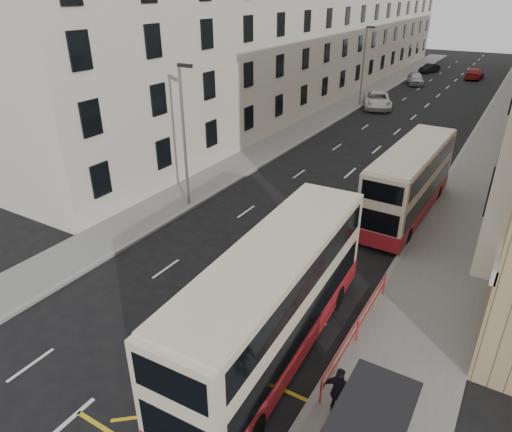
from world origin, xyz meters
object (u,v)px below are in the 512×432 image
Objects in this scene: street_lamp_far at (364,62)px; double_decker_front at (274,301)px; car_dark at (430,68)px; white_van at (377,100)px; car_silver at (415,79)px; street_lamp_near at (184,129)px; car_red at (475,74)px; double_decker_rear at (410,182)px; pedestrian_far at (339,393)px.

street_lamp_far reaches higher than double_decker_front.
car_dark is (-8.52, 64.83, -1.58)m from double_decker_front.
white_van is 1.27× the size of car_silver.
double_decker_front is at bearing -38.57° from street_lamp_near.
car_red is at bearing 0.42° from car_dark.
white_van is at bearing 86.39° from street_lamp_near.
street_lamp_far is 27.32m from double_decker_rear.
street_lamp_far is 27.05m from car_dark.
street_lamp_near is 1.59× the size of car_red.
double_decker_rear is 2.19× the size of car_silver.
double_decker_rear is 52.34m from car_dark.
pedestrian_far reaches higher than car_dark.
white_van is at bearing 99.81° from double_decker_front.
street_lamp_far is 16.18m from car_silver.
car_red is (-1.79, 62.37, -1.49)m from double_decker_front.
pedestrian_far is at bearing -36.05° from street_lamp_near.
white_van is 26.72m from car_dark.
street_lamp_near reaches higher than car_red.
double_decker_rear is at bearing -58.88° from car_dark.
street_lamp_near is 0.79× the size of double_decker_rear.
double_decker_front is (10.20, -38.13, -2.41)m from street_lamp_far.
street_lamp_far is 4.54× the size of pedestrian_far.
car_red is at bearing 95.23° from double_decker_rear.
street_lamp_far is at bearing -117.70° from car_silver.
pedestrian_far reaches higher than car_red.
double_decker_front is 1.09× the size of double_decker_rear.
double_decker_front is (10.20, -8.13, -2.41)m from street_lamp_near.
double_decker_rear is at bearing 24.97° from street_lamp_near.
pedestrian_far is (13.20, -39.61, -3.60)m from street_lamp_far.
pedestrian_far reaches higher than car_silver.
street_lamp_near is 1.35× the size of white_van.
double_decker_front is 2.83× the size of car_dark.
double_decker_front is at bearing -62.04° from car_dark.
pedestrian_far is at bearing -81.12° from double_decker_rear.
double_decker_front is 1.87× the size of white_van.
car_red is at bearing 81.18° from street_lamp_near.
car_silver is (2.21, 45.56, -3.85)m from street_lamp_near.
double_decker_rear is 2.02× the size of car_red.
pedestrian_far is at bearing -98.36° from car_silver.
street_lamp_near is 13.26m from double_decker_front.
street_lamp_far is at bearing 90.00° from street_lamp_near.
double_decker_front reaches higher than car_dark.
street_lamp_near is 30.28m from white_van.
street_lamp_near is 0.72× the size of double_decker_front.
double_decker_rear is at bearing -90.45° from white_van.
double_decker_rear is 49.06m from car_red.
street_lamp_near is at bearing -112.40° from car_silver.
double_decker_front is 13.47m from double_decker_rear.
car_red is (8.41, 54.24, -3.91)m from street_lamp_near.
double_decker_rear is (1.15, 13.42, -0.17)m from double_decker_front.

